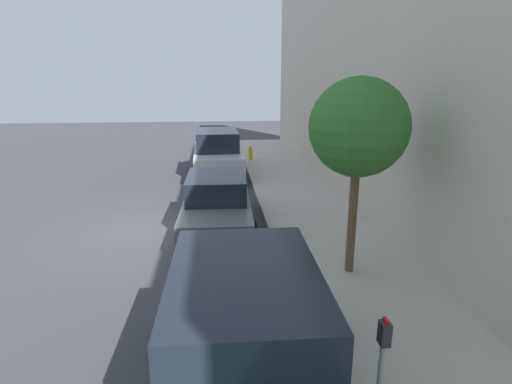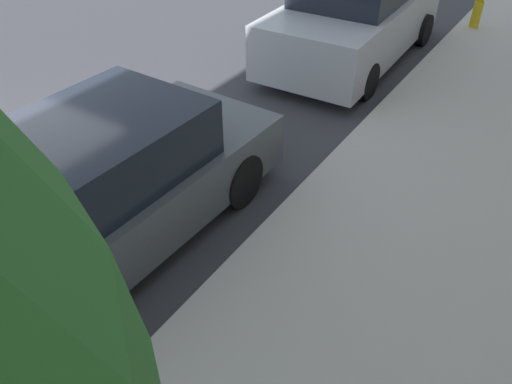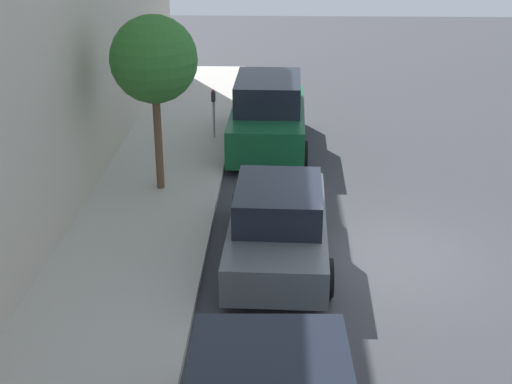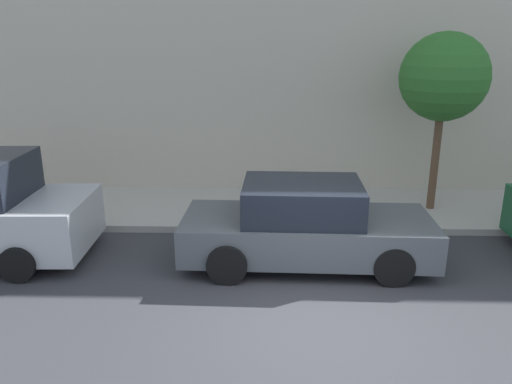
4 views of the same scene
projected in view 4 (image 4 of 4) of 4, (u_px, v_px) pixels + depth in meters
ground_plane at (315, 324)px, 7.27m from camera, size 60.00×60.00×0.00m
sidewalk at (297, 208)px, 11.99m from camera, size 2.94×32.00×0.15m
parked_sedan_second at (305, 226)px, 9.07m from camera, size 1.92×4.55×1.54m
street_tree at (444, 78)px, 10.92m from camera, size 1.94×1.94×4.00m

